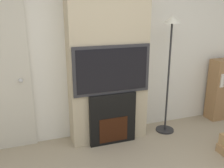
# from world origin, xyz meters

# --- Properties ---
(wall_back) EXTENTS (6.00, 0.06, 2.70)m
(wall_back) POSITION_xyz_m (0.00, 2.03, 1.35)
(wall_back) COLOR silver
(wall_back) RESTS_ON ground_plane
(chimney_breast) EXTENTS (1.16, 0.37, 2.70)m
(chimney_breast) POSITION_xyz_m (0.00, 1.82, 1.35)
(chimney_breast) COLOR #BCAD8E
(chimney_breast) RESTS_ON ground_plane
(fireplace) EXTENTS (0.70, 0.15, 0.79)m
(fireplace) POSITION_xyz_m (0.00, 1.63, 0.39)
(fireplace) COLOR black
(fireplace) RESTS_ON ground_plane
(television) EXTENTS (1.12, 0.07, 0.69)m
(television) POSITION_xyz_m (0.00, 1.63, 1.13)
(television) COLOR #2D2D33
(television) RESTS_ON fireplace
(floor_lamp) EXTENTS (0.29, 0.29, 1.85)m
(floor_lamp) POSITION_xyz_m (0.95, 1.68, 1.30)
(floor_lamp) COLOR #262628
(floor_lamp) RESTS_ON ground_plane
(bookshelf) EXTENTS (0.46, 0.29, 1.10)m
(bookshelf) POSITION_xyz_m (2.17, 1.81, 0.55)
(bookshelf) COLOR #997047
(bookshelf) RESTS_ON ground_plane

